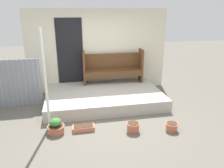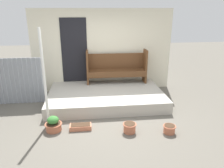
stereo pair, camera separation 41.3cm
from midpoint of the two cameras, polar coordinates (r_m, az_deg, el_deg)
ground_plane at (r=5.49m, az=0.99°, el=-8.97°), size 24.00×24.00×0.00m
porch_slab at (r=6.36m, az=0.27°, el=-3.29°), size 3.25×2.07×0.32m
house_wall at (r=7.05m, az=-1.08°, el=8.62°), size 4.45×0.08×2.60m
support_post at (r=4.96m, az=-15.03°, el=1.18°), size 0.06×0.06×2.23m
bench at (r=6.94m, az=2.88°, el=4.57°), size 1.89×0.44×1.05m
flower_pot_left at (r=5.04m, az=-12.78°, el=-10.29°), size 0.38×0.38×0.35m
flower_pot_middle at (r=4.91m, az=7.07°, el=-11.22°), size 0.30×0.30×0.21m
flower_pot_right at (r=5.07m, az=17.07°, el=-11.14°), size 0.28×0.28×0.18m
planter_box_rect at (r=5.05m, az=-5.85°, el=-11.09°), size 0.49×0.22×0.11m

